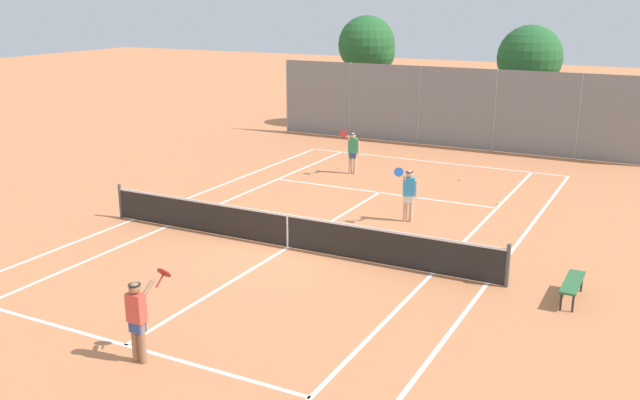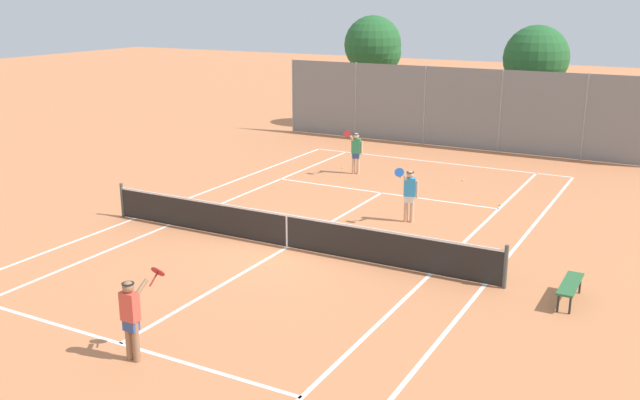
% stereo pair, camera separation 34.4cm
% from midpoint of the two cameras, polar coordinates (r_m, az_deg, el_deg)
% --- Properties ---
extents(ground_plane, '(120.00, 120.00, 0.00)m').
position_cam_midpoint_polar(ground_plane, '(19.53, -2.14, -3.81)').
color(ground_plane, '#CC7A4C').
extents(court_line_markings, '(11.10, 23.90, 0.01)m').
position_cam_midpoint_polar(court_line_markings, '(19.53, -2.14, -3.80)').
color(court_line_markings, white).
rests_on(court_line_markings, ground).
extents(tennis_net, '(12.00, 0.10, 1.07)m').
position_cam_midpoint_polar(tennis_net, '(19.36, -2.16, -2.39)').
color(tennis_net, '#474C47').
rests_on(tennis_net, ground).
extents(player_near_side, '(0.68, 0.73, 1.77)m').
position_cam_midpoint_polar(player_near_side, '(13.76, -14.18, -8.90)').
color(player_near_side, '#936B4C').
rests_on(player_near_side, ground).
extents(player_far_left, '(0.53, 0.84, 1.77)m').
position_cam_midpoint_polar(player_far_left, '(27.42, 3.25, 3.98)').
color(player_far_left, '#D8A884').
rests_on(player_far_left, ground).
extents(player_far_right, '(0.54, 0.84, 1.77)m').
position_cam_midpoint_polar(player_far_right, '(21.60, 7.62, 0.59)').
color(player_far_right, '#D8A884').
rests_on(player_far_right, ground).
extents(loose_tennis_ball_0, '(0.07, 0.07, 0.07)m').
position_cam_midpoint_polar(loose_tennis_ball_0, '(27.05, 11.71, 1.56)').
color(loose_tennis_ball_0, '#D1DB33').
rests_on(loose_tennis_ball_0, ground).
extents(loose_tennis_ball_1, '(0.07, 0.07, 0.07)m').
position_cam_midpoint_polar(loose_tennis_ball_1, '(28.44, 2.15, 2.59)').
color(loose_tennis_ball_1, '#D1DB33').
rests_on(loose_tennis_ball_1, ground).
extents(loose_tennis_ball_2, '(0.07, 0.07, 0.07)m').
position_cam_midpoint_polar(loose_tennis_ball_2, '(24.14, 14.64, -0.36)').
color(loose_tennis_ball_2, '#D1DB33').
rests_on(loose_tennis_ball_2, ground).
extents(courtside_bench, '(0.36, 1.50, 0.47)m').
position_cam_midpoint_polar(courtside_bench, '(16.98, 19.94, -6.43)').
color(courtside_bench, '#2D6638').
rests_on(courtside_bench, ground).
extents(back_fence, '(17.56, 0.08, 3.62)m').
position_cam_midpoint_polar(back_fence, '(32.69, 11.55, 7.20)').
color(back_fence, gray).
rests_on(back_fence, ground).
extents(tree_behind_left, '(2.98, 2.94, 5.71)m').
position_cam_midpoint_polar(tree_behind_left, '(37.52, 4.68, 12.11)').
color(tree_behind_left, brown).
rests_on(tree_behind_left, ground).
extents(tree_behind_right, '(2.98, 2.98, 5.39)m').
position_cam_midpoint_polar(tree_behind_right, '(34.74, 17.04, 10.63)').
color(tree_behind_right, brown).
rests_on(tree_behind_right, ground).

